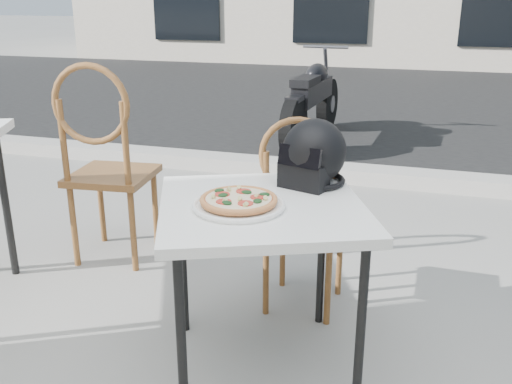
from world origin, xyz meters
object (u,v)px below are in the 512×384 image
(cafe_chair_side, at_px, (104,155))
(motorcycle, at_px, (313,102))
(pizza, at_px, (239,199))
(cafe_table_main, at_px, (262,219))
(cafe_chair_main, at_px, (302,206))
(helmet, at_px, (313,156))
(plate, at_px, (239,205))

(cafe_chair_side, relative_size, motorcycle, 0.60)
(pizza, relative_size, cafe_chair_side, 0.29)
(cafe_table_main, height_order, cafe_chair_side, cafe_chair_side)
(cafe_chair_main, relative_size, cafe_chair_side, 0.85)
(helmet, relative_size, motorcycle, 0.18)
(plate, bearing_deg, cafe_chair_side, 143.16)
(plate, height_order, cafe_chair_main, cafe_chair_main)
(cafe_table_main, distance_m, motorcycle, 3.92)
(cafe_table_main, relative_size, cafe_chair_side, 0.87)
(cafe_table_main, relative_size, cafe_chair_main, 1.02)
(cafe_chair_main, bearing_deg, cafe_chair_side, -10.05)
(cafe_chair_side, bearing_deg, cafe_chair_main, 162.72)
(cafe_chair_side, distance_m, motorcycle, 3.21)
(cafe_table_main, xyz_separation_m, helmet, (0.13, 0.29, 0.18))
(helmet, relative_size, cafe_chair_side, 0.30)
(plate, xyz_separation_m, cafe_chair_side, (-1.03, 0.77, -0.09))
(cafe_table_main, distance_m, helmet, 0.36)
(cafe_table_main, relative_size, pizza, 3.05)
(pizza, distance_m, helmet, 0.42)
(cafe_chair_main, height_order, motorcycle, cafe_chair_main)
(helmet, bearing_deg, cafe_table_main, -97.15)
(cafe_table_main, relative_size, motorcycle, 0.52)
(helmet, height_order, motorcycle, helmet)
(helmet, height_order, cafe_chair_main, helmet)
(cafe_table_main, height_order, motorcycle, motorcycle)
(helmet, bearing_deg, cafe_chair_main, 129.79)
(cafe_chair_main, xyz_separation_m, motorcycle, (-0.65, 3.39, -0.12))
(pizza, relative_size, cafe_chair_main, 0.33)
(pizza, height_order, motorcycle, motorcycle)
(cafe_table_main, distance_m, plate, 0.12)
(helmet, distance_m, motorcycle, 3.68)
(plate, relative_size, helmet, 1.18)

